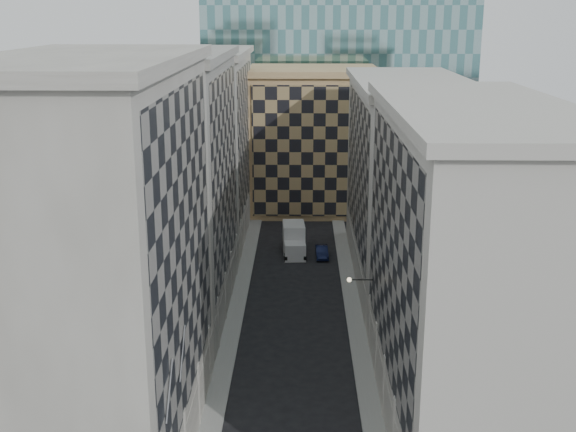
# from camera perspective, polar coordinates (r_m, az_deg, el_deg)

# --- Properties ---
(sidewalk_west) EXTENTS (1.50, 100.00, 0.15)m
(sidewalk_west) POSITION_cam_1_polar(r_m,az_deg,el_deg) (63.22, -4.29, -8.23)
(sidewalk_west) COLOR gray
(sidewalk_west) RESTS_ON ground
(sidewalk_east) EXTENTS (1.50, 100.00, 0.15)m
(sidewalk_east) POSITION_cam_1_polar(r_m,az_deg,el_deg) (63.14, 5.34, -8.29)
(sidewalk_east) COLOR gray
(sidewalk_east) RESTS_ON ground
(bldg_left_a) EXTENTS (10.80, 22.80, 23.70)m
(bldg_left_a) POSITION_cam_1_polar(r_m,az_deg,el_deg) (42.47, -14.57, -3.95)
(bldg_left_a) COLOR #9A968B
(bldg_left_a) RESTS_ON ground
(bldg_left_b) EXTENTS (10.80, 22.80, 22.70)m
(bldg_left_b) POSITION_cam_1_polar(r_m,az_deg,el_deg) (63.19, -9.35, 2.37)
(bldg_left_b) COLOR gray
(bldg_left_b) RESTS_ON ground
(bldg_left_c) EXTENTS (10.80, 22.80, 21.70)m
(bldg_left_c) POSITION_cam_1_polar(r_m,az_deg,el_deg) (84.56, -6.72, 5.54)
(bldg_left_c) COLOR #9A968B
(bldg_left_c) RESTS_ON ground
(bldg_right_a) EXTENTS (10.80, 26.80, 20.70)m
(bldg_right_a) POSITION_cam_1_polar(r_m,az_deg,el_deg) (46.37, 13.98, -4.18)
(bldg_right_a) COLOR #B8B4A9
(bldg_right_a) RESTS_ON ground
(bldg_right_b) EXTENTS (10.80, 28.80, 19.70)m
(bldg_right_b) POSITION_cam_1_polar(r_m,az_deg,el_deg) (72.02, 9.35, 2.83)
(bldg_right_b) COLOR #B8B4A9
(bldg_right_b) RESTS_ON ground
(tan_block) EXTENTS (16.80, 14.80, 18.80)m
(tan_block) POSITION_cam_1_polar(r_m,az_deg,el_deg) (96.75, 1.94, 6.10)
(tan_block) COLOR tan
(tan_block) RESTS_ON ground
(church_tower) EXTENTS (7.20, 7.20, 51.50)m
(church_tower) POSITION_cam_1_polar(r_m,az_deg,el_deg) (109.45, 0.83, 16.46)
(church_tower) COLOR #2E2823
(church_tower) RESTS_ON ground
(flagpoles_left) EXTENTS (0.10, 6.33, 2.33)m
(flagpoles_left) POSITION_cam_1_polar(r_m,az_deg,el_deg) (38.44, -8.82, -12.00)
(flagpoles_left) COLOR gray
(flagpoles_left) RESTS_ON ground
(bracket_lamp) EXTENTS (1.98, 0.36, 0.36)m
(bracket_lamp) POSITION_cam_1_polar(r_m,az_deg,el_deg) (55.20, 5.05, -5.04)
(bracket_lamp) COLOR black
(bracket_lamp) RESTS_ON ground
(box_truck) EXTENTS (2.71, 5.95, 3.19)m
(box_truck) POSITION_cam_1_polar(r_m,az_deg,el_deg) (79.70, 0.48, -1.99)
(box_truck) COLOR silver
(box_truck) RESTS_ON ground
(dark_car) EXTENTS (1.44, 3.79, 1.23)m
(dark_car) POSITION_cam_1_polar(r_m,az_deg,el_deg) (78.71, 2.68, -2.84)
(dark_car) COLOR #0F1537
(dark_car) RESTS_ON ground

